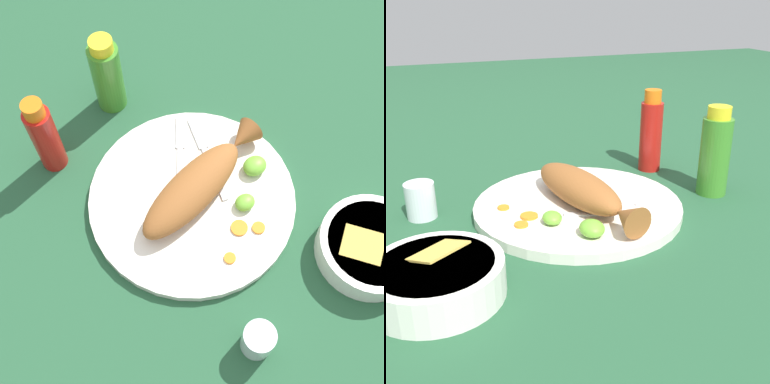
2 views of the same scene
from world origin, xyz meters
The scene contains 14 objects.
ground_plane centered at (0.00, 0.00, 0.00)m, with size 4.00×4.00×0.00m, color #235133.
main_plate centered at (0.00, 0.00, 0.01)m, with size 0.37×0.37×0.02m, color white.
fried_fish centered at (-0.02, 0.00, 0.05)m, with size 0.29×0.12×0.06m.
fork_near centered at (-0.04, -0.09, 0.02)m, with size 0.12×0.15×0.00m.
fork_far centered at (-0.08, -0.06, 0.02)m, with size 0.07×0.18×0.00m.
carrot_slice_near centered at (0.02, 0.13, 0.02)m, with size 0.02×0.02×0.00m, color orange.
carrot_slice_mid centered at (-0.03, 0.10, 0.02)m, with size 0.03×0.03×0.00m, color orange.
carrot_slice_far centered at (-0.05, 0.12, 0.02)m, with size 0.02×0.02×0.00m, color orange.
lime_wedge_main centered at (-0.06, 0.07, 0.03)m, with size 0.04×0.03×0.02m, color #6BB233.
lime_wedge_side centered at (-0.12, 0.02, 0.03)m, with size 0.05×0.04×0.02m, color #6BB233.
hot_sauce_bottle_red centered at (0.15, -0.23, 0.08)m, with size 0.05×0.05×0.18m.
hot_sauce_bottle_green centered at (-0.01, -0.27, 0.08)m, with size 0.06×0.06×0.17m.
salt_cup centered at (0.08, 0.26, 0.03)m, with size 0.05×0.05×0.06m.
guacamole_bowl centered at (-0.18, 0.26, 0.03)m, with size 0.18×0.18×0.06m.
Camera 1 is at (0.26, 0.34, 0.87)m, focal length 50.00 mm.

